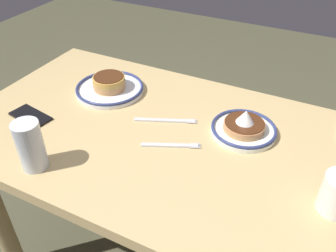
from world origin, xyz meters
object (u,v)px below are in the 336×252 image
plate_near_main (110,87)px  fork_far (171,145)px  plate_center_pancakes (244,127)px  cell_phone (31,116)px  drinking_glass (31,148)px  fork_near (166,120)px

plate_near_main → fork_far: size_ratio=1.47×
plate_center_pancakes → cell_phone: plate_center_pancakes is taller
drinking_glass → plate_near_main: bearing=-84.4°
cell_phone → plate_center_pancakes: bearing=-150.4°
plate_center_pancakes → cell_phone: (0.66, 0.24, -0.02)m
plate_center_pancakes → fork_far: bearing=43.0°
cell_phone → fork_far: size_ratio=0.85×
drinking_glass → cell_phone: bearing=-42.7°
fork_far → plate_center_pancakes: bearing=-137.0°
plate_center_pancakes → cell_phone: bearing=19.8°
fork_near → fork_far: same height
plate_near_main → fork_far: bearing=152.0°
plate_near_main → fork_near: plate_near_main is taller
cell_phone → fork_near: (-0.42, -0.18, -0.00)m
cell_phone → fork_near: bearing=-146.4°
plate_center_pancakes → plate_near_main: bearing=-2.3°
cell_phone → fork_far: cell_phone is taller
plate_near_main → drinking_glass: 0.44m
plate_near_main → cell_phone: 0.30m
cell_phone → drinking_glass: bearing=147.1°
plate_center_pancakes → cell_phone: size_ratio=1.44×
drinking_glass → fork_far: size_ratio=0.86×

